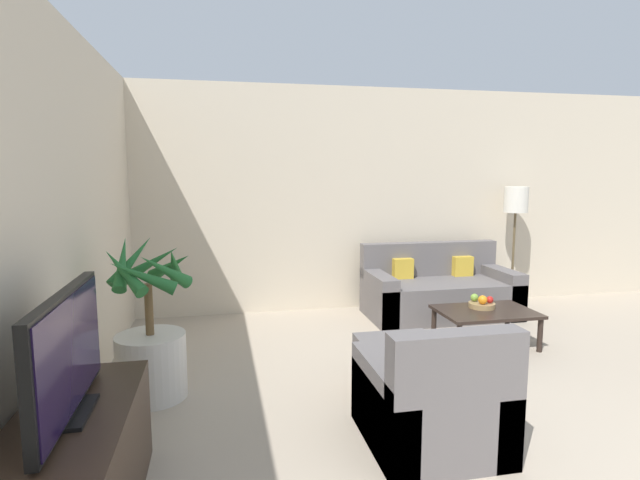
{
  "coord_description": "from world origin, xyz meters",
  "views": [
    {
      "loc": [
        -2.25,
        -0.12,
        1.67
      ],
      "look_at": [
        -1.24,
        4.79,
        1.0
      ],
      "focal_mm": 28.0,
      "sensor_mm": 36.0,
      "label": 1
    }
  ],
  "objects_px": {
    "television": "(67,355)",
    "apple_green": "(474,298)",
    "sofa_loveseat": "(439,292)",
    "orange_fruit": "(483,300)",
    "potted_palm": "(151,344)",
    "tv_console": "(75,474)",
    "coffee_table": "(486,314)",
    "ottoman": "(397,365)",
    "floor_lamp": "(516,207)",
    "apple_red": "(490,300)",
    "armchair": "(431,402)",
    "fruit_bowl": "(482,305)"
  },
  "relations": [
    {
      "from": "apple_green",
      "to": "armchair",
      "type": "distance_m",
      "value": 2.14
    },
    {
      "from": "floor_lamp",
      "to": "apple_green",
      "type": "xyz_separation_m",
      "value": [
        -1.15,
        -1.13,
        -0.82
      ]
    },
    {
      "from": "tv_console",
      "to": "ottoman",
      "type": "distance_m",
      "value": 2.31
    },
    {
      "from": "floor_lamp",
      "to": "ottoman",
      "type": "height_order",
      "value": "floor_lamp"
    },
    {
      "from": "floor_lamp",
      "to": "ottoman",
      "type": "xyz_separation_m",
      "value": [
        -2.32,
        -2.11,
        -1.05
      ]
    },
    {
      "from": "sofa_loveseat",
      "to": "ottoman",
      "type": "bearing_deg",
      "value": -122.85
    },
    {
      "from": "potted_palm",
      "to": "floor_lamp",
      "type": "bearing_deg",
      "value": 23.8
    },
    {
      "from": "orange_fruit",
      "to": "armchair",
      "type": "xyz_separation_m",
      "value": [
        -1.26,
        -1.62,
        -0.17
      ]
    },
    {
      "from": "coffee_table",
      "to": "ottoman",
      "type": "distance_m",
      "value": 1.46
    },
    {
      "from": "potted_palm",
      "to": "orange_fruit",
      "type": "distance_m",
      "value": 3.08
    },
    {
      "from": "apple_red",
      "to": "apple_green",
      "type": "relative_size",
      "value": 0.89
    },
    {
      "from": "apple_green",
      "to": "floor_lamp",
      "type": "bearing_deg",
      "value": 44.72
    },
    {
      "from": "television",
      "to": "ottoman",
      "type": "relative_size",
      "value": 1.65
    },
    {
      "from": "sofa_loveseat",
      "to": "floor_lamp",
      "type": "height_order",
      "value": "floor_lamp"
    },
    {
      "from": "apple_red",
      "to": "armchair",
      "type": "height_order",
      "value": "armchair"
    },
    {
      "from": "apple_green",
      "to": "tv_console",
      "type": "bearing_deg",
      "value": -146.37
    },
    {
      "from": "tv_console",
      "to": "television",
      "type": "relative_size",
      "value": 1.31
    },
    {
      "from": "apple_red",
      "to": "sofa_loveseat",
      "type": "bearing_deg",
      "value": 93.95
    },
    {
      "from": "tv_console",
      "to": "apple_red",
      "type": "distance_m",
      "value": 3.86
    },
    {
      "from": "sofa_loveseat",
      "to": "television",
      "type": "bearing_deg",
      "value": -136.8
    },
    {
      "from": "floor_lamp",
      "to": "fruit_bowl",
      "type": "xyz_separation_m",
      "value": [
        -1.1,
        -1.2,
        -0.88
      ]
    },
    {
      "from": "television",
      "to": "sofa_loveseat",
      "type": "height_order",
      "value": "television"
    },
    {
      "from": "potted_palm",
      "to": "ottoman",
      "type": "distance_m",
      "value": 1.87
    },
    {
      "from": "television",
      "to": "tv_console",
      "type": "bearing_deg",
      "value": 180.0
    },
    {
      "from": "television",
      "to": "orange_fruit",
      "type": "xyz_separation_m",
      "value": [
        3.2,
        1.99,
        -0.42
      ]
    },
    {
      "from": "television",
      "to": "armchair",
      "type": "xyz_separation_m",
      "value": [
        1.94,
        0.37,
        -0.59
      ]
    },
    {
      "from": "tv_console",
      "to": "apple_green",
      "type": "height_order",
      "value": "tv_console"
    },
    {
      "from": "television",
      "to": "potted_palm",
      "type": "relative_size",
      "value": 0.79
    },
    {
      "from": "coffee_table",
      "to": "ottoman",
      "type": "height_order",
      "value": "ottoman"
    },
    {
      "from": "apple_red",
      "to": "armchair",
      "type": "bearing_deg",
      "value": -129.35
    },
    {
      "from": "tv_console",
      "to": "ottoman",
      "type": "bearing_deg",
      "value": 29.57
    },
    {
      "from": "ottoman",
      "to": "apple_red",
      "type": "bearing_deg",
      "value": 34.42
    },
    {
      "from": "potted_palm",
      "to": "apple_green",
      "type": "xyz_separation_m",
      "value": [
        3.01,
        0.7,
        0.02
      ]
    },
    {
      "from": "sofa_loveseat",
      "to": "orange_fruit",
      "type": "xyz_separation_m",
      "value": [
        -0.02,
        -1.03,
        0.17
      ]
    },
    {
      "from": "television",
      "to": "apple_green",
      "type": "bearing_deg",
      "value": 33.66
    },
    {
      "from": "television",
      "to": "potted_palm",
      "type": "xyz_separation_m",
      "value": [
        0.17,
        1.42,
        -0.45
      ]
    },
    {
      "from": "tv_console",
      "to": "ottoman",
      "type": "xyz_separation_m",
      "value": [
        2.0,
        1.14,
        -0.08
      ]
    },
    {
      "from": "tv_console",
      "to": "sofa_loveseat",
      "type": "xyz_separation_m",
      "value": [
        3.22,
        3.02,
        -0.01
      ]
    },
    {
      "from": "television",
      "to": "ottoman",
      "type": "xyz_separation_m",
      "value": [
        2.0,
        1.14,
        -0.66
      ]
    },
    {
      "from": "sofa_loveseat",
      "to": "coffee_table",
      "type": "relative_size",
      "value": 1.88
    },
    {
      "from": "armchair",
      "to": "tv_console",
      "type": "bearing_deg",
      "value": -169.13
    },
    {
      "from": "tv_console",
      "to": "floor_lamp",
      "type": "relative_size",
      "value": 0.85
    },
    {
      "from": "floor_lamp",
      "to": "orange_fruit",
      "type": "distance_m",
      "value": 1.87
    },
    {
      "from": "potted_palm",
      "to": "ottoman",
      "type": "xyz_separation_m",
      "value": [
        1.83,
        -0.28,
        -0.21
      ]
    },
    {
      "from": "apple_red",
      "to": "television",
      "type": "bearing_deg",
      "value": -148.45
    },
    {
      "from": "fruit_bowl",
      "to": "armchair",
      "type": "relative_size",
      "value": 0.31
    },
    {
      "from": "tv_console",
      "to": "television",
      "type": "xyz_separation_m",
      "value": [
        0.0,
        0.0,
        0.57
      ]
    },
    {
      "from": "apple_red",
      "to": "coffee_table",
      "type": "bearing_deg",
      "value": -138.7
    },
    {
      "from": "sofa_loveseat",
      "to": "armchair",
      "type": "distance_m",
      "value": 2.94
    },
    {
      "from": "apple_red",
      "to": "ottoman",
      "type": "xyz_separation_m",
      "value": [
        -1.29,
        -0.88,
        -0.23
      ]
    }
  ]
}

